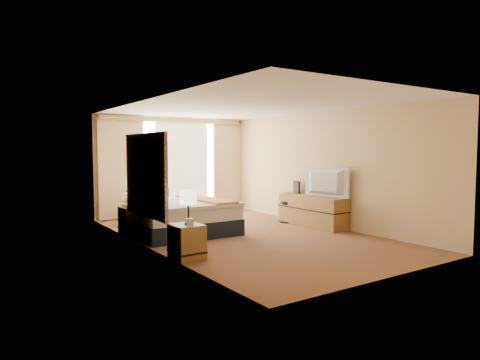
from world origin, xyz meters
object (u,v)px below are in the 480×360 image
lamp_left (188,198)px  loveseat (154,210)px  floor_lamp (134,166)px  lamp_right (134,185)px  media_dresser (312,211)px  television (323,182)px  desk_chair (292,204)px  nightstand_left (187,241)px  bed (180,217)px  nightstand_right (132,220)px

lamp_left → loveseat: bearing=75.6°
floor_lamp → lamp_left: size_ratio=3.36×
lamp_right → media_dresser: bearing=-20.8°
media_dresser → floor_lamp: 4.55m
floor_lamp → television: 4.72m
media_dresser → lamp_right: (-3.68, 1.40, 0.67)m
floor_lamp → lamp_left: (-0.72, -4.42, -0.35)m
television → lamp_left: bearing=92.9°
desk_chair → lamp_left: size_ratio=1.77×
loveseat → nightstand_left: bearing=-114.7°
nightstand_left → television: 3.79m
media_dresser → lamp_left: (-3.70, -1.12, 0.63)m
loveseat → lamp_right: lamp_right is taller
lamp_left → bed: bearing=67.7°
floor_lamp → lamp_right: size_ratio=3.13×
nightstand_left → lamp_left: bearing=-88.8°
lamp_left → television: size_ratio=0.48×
nightstand_left → lamp_right: 2.56m
television → nightstand_right: bearing=54.9°
media_dresser → floor_lamp: bearing=132.1°
loveseat → lamp_right: 1.79m
loveseat → floor_lamp: 1.26m
nightstand_right → lamp_right: bearing=-67.3°
floor_lamp → loveseat: bearing=-66.4°
television → desk_chair: bearing=-9.4°
lamp_right → nightstand_left: bearing=-90.5°
nightstand_left → desk_chair: bearing=25.2°
floor_lamp → lamp_right: (-0.70, -1.90, -0.31)m
lamp_right → desk_chair: bearing=-11.2°
floor_lamp → bed: bearing=-87.9°
lamp_left → nightstand_right: bearing=90.0°
loveseat → television: 4.16m
nightstand_left → lamp_left: 0.71m
bed → loveseat: bed is taller
nightstand_right → media_dresser: media_dresser is taller
floor_lamp → nightstand_right: bearing=-111.3°
nightstand_left → nightstand_right: (0.00, 2.50, 0.00)m
media_dresser → lamp_left: lamp_left is taller
nightstand_right → loveseat: 1.59m
lamp_left → lamp_right: 2.52m
media_dresser → television: bearing=-97.3°
television → media_dresser: bearing=-15.6°
nightstand_right → lamp_left: size_ratio=0.98×
desk_chair → floor_lamp: bearing=161.0°
bed → loveseat: size_ratio=1.48×
nightstand_right → desk_chair: desk_chair is taller
bed → floor_lamp: 2.64m
floor_lamp → desk_chair: size_ratio=1.90×
nightstand_left → nightstand_right: bearing=90.0°
lamp_left → lamp_right: size_ratio=0.93×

